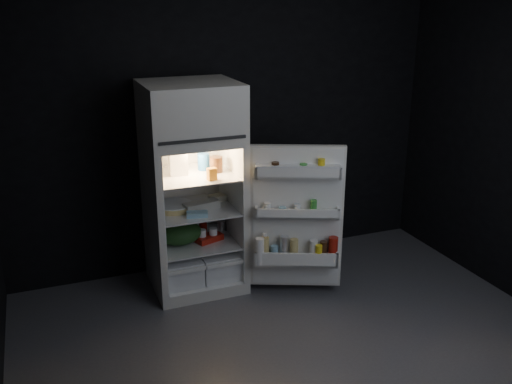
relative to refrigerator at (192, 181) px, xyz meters
name	(u,v)px	position (x,y,z in m)	size (l,w,h in m)	color
floor	(305,353)	(0.43, -1.32, -0.96)	(4.00, 3.40, 0.00)	#525257
wall_back	(225,122)	(0.43, 0.38, 0.39)	(4.00, 0.00, 2.70)	black
refrigerator	(192,181)	(0.00, 0.00, 0.00)	(0.76, 0.71, 1.78)	silver
fridge_door	(296,221)	(0.72, -0.53, -0.27)	(0.74, 0.46, 1.22)	silver
milk_jug	(178,160)	(-0.11, 0.00, 0.19)	(0.14, 0.14, 0.24)	white
mayo_jar	(204,162)	(0.12, 0.05, 0.14)	(0.10, 0.10, 0.14)	#1B4C92
jam_jar	(216,164)	(0.20, -0.06, 0.14)	(0.11, 0.11, 0.13)	#321C0E
amber_bottle	(156,160)	(-0.27, 0.10, 0.18)	(0.08, 0.08, 0.22)	#C18A1E
small_carton	(212,174)	(0.10, -0.26, 0.12)	(0.07, 0.05, 0.10)	orange
egg_carton	(201,206)	(0.04, -0.11, -0.19)	(0.30, 0.12, 0.07)	#9B988D
pie	(174,207)	(-0.16, -0.01, -0.21)	(0.33, 0.33, 0.04)	tan
flat_package	(197,214)	(-0.03, -0.25, -0.21)	(0.17, 0.09, 0.04)	#80AFC6
wrapped_pkg	(217,198)	(0.24, 0.06, -0.20)	(0.13, 0.11, 0.05)	#EBE5C1
produce_bag	(180,233)	(-0.14, -0.05, -0.43)	(0.38, 0.32, 0.20)	#193815
yogurt_tray	(209,238)	(0.10, -0.09, -0.50)	(0.23, 0.13, 0.05)	#9D180D
small_can_red	(203,227)	(0.11, 0.11, -0.48)	(0.07, 0.07, 0.09)	#9D180D
small_can_silver	(221,225)	(0.28, 0.10, -0.48)	(0.07, 0.07, 0.09)	silver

